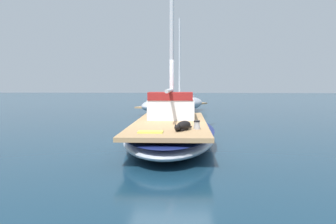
# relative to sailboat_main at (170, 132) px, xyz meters

# --- Properties ---
(ground_plane) EXTENTS (120.00, 120.00, 0.00)m
(ground_plane) POSITION_rel_sailboat_main_xyz_m (0.00, 0.00, -0.34)
(ground_plane) COLOR #143347
(sailboat_main) EXTENTS (2.66, 7.29, 0.66)m
(sailboat_main) POSITION_rel_sailboat_main_xyz_m (0.00, 0.00, 0.00)
(sailboat_main) COLOR #B2B7C1
(sailboat_main) RESTS_ON ground
(mast_main) EXTENTS (0.14, 2.27, 7.91)m
(mast_main) POSITION_rel_sailboat_main_xyz_m (-0.02, 0.76, 3.90)
(mast_main) COLOR silver
(mast_main) RESTS_ON sailboat_main
(cabin_house) EXTENTS (1.44, 2.25, 0.84)m
(cabin_house) POSITION_rel_sailboat_main_xyz_m (-0.02, 1.12, 0.67)
(cabin_house) COLOR silver
(cabin_house) RESTS_ON sailboat_main
(dog_black) EXTENTS (0.46, 0.92, 0.22)m
(dog_black) POSITION_rel_sailboat_main_xyz_m (0.43, -2.03, 0.43)
(dog_black) COLOR black
(dog_black) RESTS_ON sailboat_main
(deck_winch) EXTENTS (0.16, 0.16, 0.21)m
(deck_winch) POSITION_rel_sailboat_main_xyz_m (0.75, -1.81, 0.42)
(deck_winch) COLOR #B7B7BC
(deck_winch) RESTS_ON sailboat_main
(deck_towel) EXTENTS (0.57, 0.37, 0.03)m
(deck_towel) POSITION_rel_sailboat_main_xyz_m (-0.29, -2.49, 0.34)
(deck_towel) COLOR #D8D14C
(deck_towel) RESTS_ON sailboat_main
(moored_boat_far_astern) EXTENTS (4.85, 7.22, 5.79)m
(moored_boat_far_astern) POSITION_rel_sailboat_main_xyz_m (-0.49, 11.75, 0.21)
(moored_boat_far_astern) COLOR #B2B7C1
(moored_boat_far_astern) RESTS_ON ground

